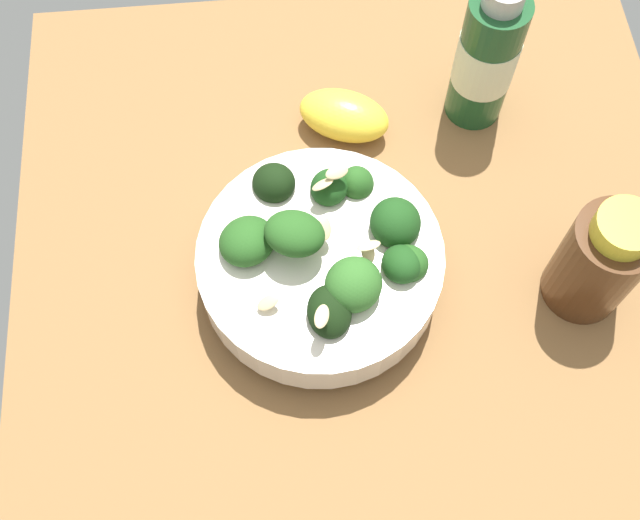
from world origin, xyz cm
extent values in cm
cube|color=brown|center=(0.00, 0.00, -2.43)|extent=(57.07, 57.07, 4.87)
cylinder|color=silver|center=(2.17, -3.45, 0.65)|extent=(10.44, 10.44, 1.29)
cylinder|color=silver|center=(2.17, -3.45, 3.23)|extent=(18.98, 18.98, 3.88)
cylinder|color=beige|center=(2.17, -3.45, 4.77)|extent=(15.95, 15.95, 0.80)
cylinder|color=#2F662B|center=(5.51, -1.32, 4.76)|extent=(2.01, 2.04, 1.21)
ellipsoid|color=#2D6023|center=(5.51, -1.32, 6.47)|extent=(6.39, 6.28, 4.39)
cylinder|color=#3C7A32|center=(-3.16, -2.23, 4.28)|extent=(1.42, 1.65, 1.61)
ellipsoid|color=#194216|center=(-3.16, -2.23, 5.80)|extent=(3.97, 4.29, 4.35)
cylinder|color=#4A8F3C|center=(1.68, -5.27, 6.20)|extent=(1.88, 1.85, 1.45)
ellipsoid|color=#23511C|center=(1.68, -5.27, 7.84)|extent=(5.23, 5.60, 4.12)
cylinder|color=#2F662B|center=(-3.53, -0.06, 4.13)|extent=(1.41, 1.40, 1.35)
ellipsoid|color=#23511C|center=(-3.53, -0.06, 5.46)|extent=(3.46, 4.06, 4.15)
cylinder|color=#2F662B|center=(3.76, 2.94, 3.89)|extent=(1.68, 1.63, 1.57)
ellipsoid|color=#23511C|center=(3.76, 2.94, 5.46)|extent=(3.89, 4.49, 3.91)
cylinder|color=#3C7A32|center=(7.28, -3.24, 4.48)|extent=(1.75, 1.85, 1.50)
ellipsoid|color=black|center=(7.28, -3.24, 6.00)|extent=(4.61, 3.48, 3.55)
cylinder|color=#3C7A32|center=(3.92, 2.48, 4.38)|extent=(1.46, 1.27, 1.36)
ellipsoid|color=#194216|center=(3.92, 2.48, 5.84)|extent=(4.75, 3.99, 3.78)
cylinder|color=#2F662B|center=(0.53, 2.45, 4.37)|extent=(1.66, 1.71, 1.27)
ellipsoid|color=#194216|center=(0.53, 2.45, 6.02)|extent=(5.35, 5.82, 5.10)
cylinder|color=#3C7A32|center=(1.12, -8.85, 4.41)|extent=(1.74, 1.85, 1.31)
ellipsoid|color=#23511C|center=(1.12, -8.85, 6.14)|extent=(6.40, 6.17, 5.19)
cylinder|color=#589D47|center=(-4.04, -6.53, 4.13)|extent=(1.77, 1.81, 1.16)
ellipsoid|color=black|center=(-4.04, -6.53, 5.62)|extent=(4.72, 5.51, 4.54)
ellipsoid|color=#DBBC84|center=(-2.48, -2.82, 7.48)|extent=(1.37, 1.82, 1.26)
ellipsoid|color=#DBBC84|center=(3.17, 0.41, 6.82)|extent=(1.80, 1.11, 1.03)
ellipsoid|color=#DBBC84|center=(3.11, -0.09, 7.75)|extent=(1.36, 1.96, 0.72)
ellipsoid|color=#DBBC84|center=(1.07, -3.00, 7.04)|extent=(1.81, 1.13, 1.23)
ellipsoid|color=#DBBC84|center=(6.16, -7.60, 6.01)|extent=(1.47, 2.02, 1.13)
ellipsoid|color=#DBBC84|center=(-3.01, -1.71, 8.18)|extent=(1.52, 2.02, 0.71)
ellipsoid|color=#DBBC84|center=(8.42, -3.91, 8.20)|extent=(2.04, 1.56, 0.55)
ellipsoid|color=yellow|center=(-12.44, 0.22, 2.02)|extent=(7.39, 9.20, 4.04)
cylinder|color=#194723|center=(-13.71, 11.89, 6.52)|extent=(5.05, 5.05, 13.04)
cylinder|color=beige|center=(-13.71, 11.89, 6.70)|extent=(5.15, 5.15, 4.98)
cylinder|color=#472814|center=(4.79, 17.45, 4.88)|extent=(6.28, 6.28, 9.76)
cylinder|color=gold|center=(4.79, 17.45, 10.66)|extent=(4.37, 4.37, 1.80)
camera|label=1|loc=(27.93, -5.82, 59.13)|focal=44.41mm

